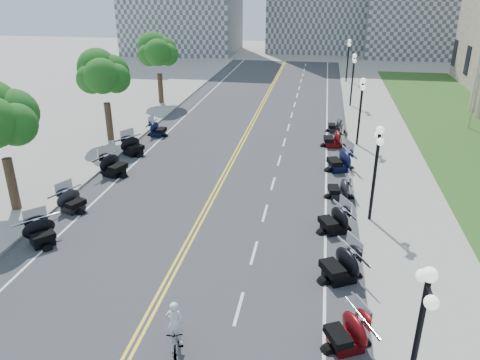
{
  "coord_description": "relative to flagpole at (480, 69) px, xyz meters",
  "views": [
    {
      "loc": [
        5.71,
        -18.11,
        11.45
      ],
      "look_at": [
        1.92,
        3.6,
        2.0
      ],
      "focal_mm": 35.0,
      "sensor_mm": 36.0,
      "label": 1
    }
  ],
  "objects": [
    {
      "name": "ground",
      "position": [
        -18.0,
        -22.0,
        -5.0
      ],
      "size": [
        160.0,
        160.0,
        0.0
      ],
      "primitive_type": "plane",
      "color": "gray"
    },
    {
      "name": "road",
      "position": [
        -18.0,
        -12.0,
        -5.0
      ],
      "size": [
        16.0,
        90.0,
        0.01
      ],
      "primitive_type": "cube",
      "color": "#333335",
      "rests_on": "ground"
    },
    {
      "name": "centerline_yellow_a",
      "position": [
        -18.12,
        -12.0,
        -4.99
      ],
      "size": [
        0.12,
        90.0,
        0.0
      ],
      "primitive_type": "cube",
      "color": "yellow",
      "rests_on": "road"
    },
    {
      "name": "centerline_yellow_b",
      "position": [
        -17.88,
        -12.0,
        -4.99
      ],
      "size": [
        0.12,
        90.0,
        0.0
      ],
      "primitive_type": "cube",
      "color": "yellow",
      "rests_on": "road"
    },
    {
      "name": "edge_line_north",
      "position": [
        -11.6,
        -12.0,
        -4.99
      ],
      "size": [
        0.12,
        90.0,
        0.0
      ],
      "primitive_type": "cube",
      "color": "white",
      "rests_on": "road"
    },
    {
      "name": "edge_line_south",
      "position": [
        -24.4,
        -12.0,
        -4.99
      ],
      "size": [
        0.12,
        90.0,
        0.0
      ],
      "primitive_type": "cube",
      "color": "white",
      "rests_on": "road"
    },
    {
      "name": "lane_dash_5",
      "position": [
        -14.8,
        -26.0,
        -4.99
      ],
      "size": [
        0.12,
        2.0,
        0.0
      ],
      "primitive_type": "cube",
      "color": "white",
      "rests_on": "road"
    },
    {
      "name": "lane_dash_6",
      "position": [
        -14.8,
        -22.0,
        -4.99
      ],
      "size": [
        0.12,
        2.0,
        0.0
      ],
      "primitive_type": "cube",
      "color": "white",
      "rests_on": "road"
    },
    {
      "name": "lane_dash_7",
      "position": [
        -14.8,
        -18.0,
        -4.99
      ],
      "size": [
        0.12,
        2.0,
        0.0
      ],
      "primitive_type": "cube",
      "color": "white",
      "rests_on": "road"
    },
    {
      "name": "lane_dash_8",
      "position": [
        -14.8,
        -14.0,
        -4.99
      ],
      "size": [
        0.12,
        2.0,
        0.0
      ],
      "primitive_type": "cube",
      "color": "white",
      "rests_on": "road"
    },
    {
      "name": "lane_dash_9",
      "position": [
        -14.8,
        -10.0,
        -4.99
      ],
      "size": [
        0.12,
        2.0,
        0.0
      ],
      "primitive_type": "cube",
      "color": "white",
      "rests_on": "road"
    },
    {
      "name": "lane_dash_10",
      "position": [
        -14.8,
        -6.0,
        -4.99
      ],
      "size": [
        0.12,
        2.0,
        0.0
      ],
      "primitive_type": "cube",
      "color": "white",
      "rests_on": "road"
    },
    {
      "name": "lane_dash_11",
      "position": [
        -14.8,
        -2.0,
        -4.99
      ],
      "size": [
        0.12,
        2.0,
        0.0
      ],
      "primitive_type": "cube",
      "color": "white",
      "rests_on": "road"
    },
    {
      "name": "lane_dash_12",
      "position": [
        -14.8,
        2.0,
        -4.99
      ],
      "size": [
        0.12,
        2.0,
        0.0
      ],
      "primitive_type": "cube",
      "color": "white",
      "rests_on": "road"
    },
    {
      "name": "lane_dash_13",
      "position": [
        -14.8,
        6.0,
        -4.99
      ],
      "size": [
        0.12,
        2.0,
        0.0
      ],
      "primitive_type": "cube",
      "color": "white",
      "rests_on": "road"
    },
    {
      "name": "lane_dash_14",
      "position": [
        -14.8,
        10.0,
        -4.99
      ],
      "size": [
        0.12,
        2.0,
        0.0
      ],
      "primitive_type": "cube",
      "color": "white",
      "rests_on": "road"
    },
    {
      "name": "lane_dash_15",
      "position": [
        -14.8,
        14.0,
        -4.99
      ],
      "size": [
        0.12,
        2.0,
        0.0
      ],
      "primitive_type": "cube",
      "color": "white",
      "rests_on": "road"
    },
    {
      "name": "lane_dash_16",
      "position": [
        -14.8,
        18.0,
        -4.99
      ],
      "size": [
        0.12,
        2.0,
        0.0
      ],
      "primitive_type": "cube",
      "color": "white",
      "rests_on": "road"
    },
    {
      "name": "lane_dash_17",
      "position": [
        -14.8,
        22.0,
        -4.99
      ],
      "size": [
        0.12,
        2.0,
        0.0
      ],
      "primitive_type": "cube",
      "color": "white",
      "rests_on": "road"
    },
    {
      "name": "lane_dash_18",
      "position": [
        -14.8,
        26.0,
        -4.99
      ],
      "size": [
        0.12,
        2.0,
        0.0
      ],
      "primitive_type": "cube",
      "color": "white",
      "rests_on": "road"
    },
    {
      "name": "lane_dash_19",
      "position": [
        -14.8,
        30.0,
        -4.99
      ],
      "size": [
        0.12,
        2.0,
        0.0
      ],
      "primitive_type": "cube",
      "color": "white",
      "rests_on": "road"
    },
    {
      "name": "sidewalk_north",
      "position": [
        -7.5,
        -12.0,
        -4.92
      ],
      "size": [
        5.0,
        90.0,
        0.15
      ],
      "primitive_type": "cube",
      "color": "#9E9991",
      "rests_on": "ground"
    },
    {
      "name": "sidewalk_south",
      "position": [
        -28.5,
        -12.0,
        -4.92
      ],
      "size": [
        5.0,
        90.0,
        0.15
      ],
      "primitive_type": "cube",
      "color": "#9E9991",
      "rests_on": "ground"
    },
    {
      "name": "lawn",
      "position": [
        -0.5,
        -4.0,
        -4.95
      ],
      "size": [
        9.0,
        60.0,
        0.1
      ],
      "primitive_type": "cube",
      "color": "#356023",
      "rests_on": "ground"
    },
    {
      "name": "street_lamp_1",
      "position": [
        -9.4,
        -30.0,
        -2.4
      ],
      "size": [
        0.5,
        1.2,
        4.9
      ],
      "primitive_type": null,
      "color": "black",
      "rests_on": "sidewalk_north"
    },
    {
      "name": "street_lamp_2",
      "position": [
        -9.4,
        -18.0,
        -2.4
      ],
      "size": [
        0.5,
        1.2,
        4.9
      ],
      "primitive_type": null,
      "color": "black",
      "rests_on": "sidewalk_north"
    },
    {
      "name": "street_lamp_3",
      "position": [
        -9.4,
        -6.0,
        -2.4
      ],
      "size": [
        0.5,
        1.2,
        4.9
      ],
      "primitive_type": null,
      "color": "black",
      "rests_on": "sidewalk_north"
    },
    {
      "name": "street_lamp_4",
      "position": [
        -9.4,
        6.0,
        -2.4
      ],
      "size": [
        0.5,
        1.2,
        4.9
      ],
      "primitive_type": null,
      "color": "black",
      "rests_on": "sidewalk_north"
    },
    {
      "name": "street_lamp_5",
      "position": [
        -9.4,
        18.0,
        -2.4
      ],
      "size": [
        0.5,
        1.2,
        4.9
      ],
      "primitive_type": null,
      "color": "black",
      "rests_on": "sidewalk_north"
    },
    {
      "name": "flagpole",
      "position": [
        0.0,
        0.0,
        0.0
      ],
      "size": [
        1.1,
        0.2,
        10.0
      ],
      "primitive_type": null,
      "color": "silver",
      "rests_on": "ground"
    },
    {
      "name": "tree_2",
      "position": [
        -28.0,
        -20.0,
        -0.25
      ],
      "size": [
        4.8,
        4.8,
        9.2
      ],
      "primitive_type": null,
      "color": "#235619",
      "rests_on": "sidewalk_south"
    },
    {
      "name": "tree_3",
      "position": [
        -28.0,
        -8.0,
        -0.25
      ],
      "size": [
        4.8,
        4.8,
        9.2
      ],
      "primitive_type": null,
      "color": "#235619",
      "rests_on": "sidewalk_south"
    },
    {
      "name": "tree_4",
      "position": [
        -28.0,
        4.0,
        -0.25
      ],
      "size": [
        4.8,
        4.8,
        9.2
      ],
      "primitive_type": null,
      "color": "#235619",
      "rests_on": "sidewalk_south"
    },
    {
      "name": "motorcycle_n_4",
      "position": [
        -10.9,
        -27.35,
        -4.32
      ],
      "size": [
        2.59,
        2.59,
        1.35
      ],
      "primitive_type": null,
      "rotation": [
        0.0,
        0.0,
        -1.11
      ],
      "color": "#590A0C",
      "rests_on": "road"
    },
    {
      "name": "motorcycle_n_5",
      "position": [
        -11.04,
        -23.41,
        -4.25
      ],
      "size": [
        2.93,
        2.93,
        1.51
      ],
      "primitive_type": null,
      "rotation": [
        0.0,
        0.0,
        -1.07
      ],
      "color": "black",
      "rests_on": "road"
    },
    {
      "name": "motorcycle_n_6",
      "position": [
        -11.23,
        -19.37,
        -4.31
      ],
      "size": [
        2.68,
        2.68,
        1.39
      ],
      "primitive_type": null,
      "rotation": [
        0.0,
        0.0,
        -1.09
      ],
      "color": "black",
      "rests_on": "road"
    },
    {
      "name": "motorcycle_n_7",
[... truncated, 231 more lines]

